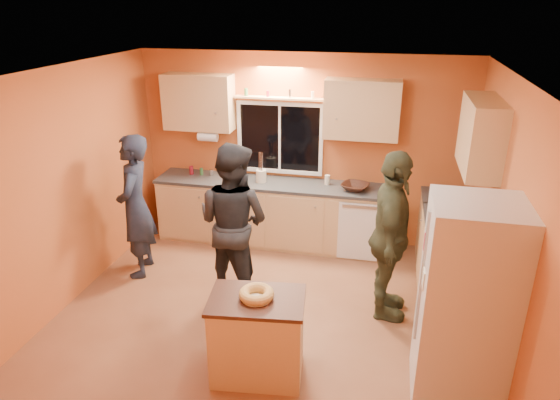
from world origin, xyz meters
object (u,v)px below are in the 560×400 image
(person_center, at_px, (233,222))
(person_right, at_px, (390,237))
(refrigerator, at_px, (466,304))
(person_left, at_px, (136,207))
(island, at_px, (257,336))

(person_center, xyz_separation_m, person_right, (1.72, -0.03, 0.02))
(refrigerator, bearing_deg, person_right, 120.36)
(person_left, relative_size, person_right, 0.96)
(refrigerator, relative_size, person_center, 0.98)
(refrigerator, distance_m, person_left, 3.89)
(refrigerator, height_order, person_right, person_right)
(person_center, bearing_deg, person_right, -163.51)
(island, relative_size, person_left, 0.51)
(island, relative_size, person_center, 0.49)
(island, relative_size, person_right, 0.48)
(refrigerator, xyz_separation_m, person_right, (-0.63, 1.07, 0.03))
(refrigerator, relative_size, person_right, 0.97)
(person_right, bearing_deg, island, 137.68)
(person_center, bearing_deg, island, 133.24)
(person_right, bearing_deg, refrigerator, -150.00)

